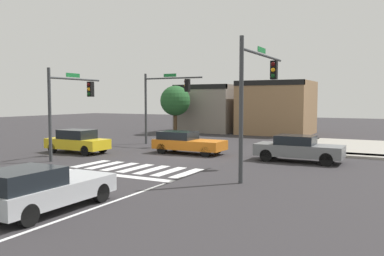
{
  "coord_description": "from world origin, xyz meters",
  "views": [
    {
      "loc": [
        12.01,
        -20.96,
        3.48
      ],
      "look_at": [
        -0.05,
        1.72,
        1.67
      ],
      "focal_mm": 37.35,
      "sensor_mm": 36.0,
      "label": 1
    }
  ],
  "objects_px": {
    "car_gray": "(298,148)",
    "roadside_tree": "(175,101)",
    "traffic_signal_southeast": "(257,84)",
    "car_yellow": "(77,141)",
    "traffic_signal_southwest": "(70,99)",
    "car_silver": "(41,188)",
    "car_orange": "(186,142)",
    "traffic_signal_northwest": "(164,95)"
  },
  "relations": [
    {
      "from": "traffic_signal_northwest",
      "to": "car_orange",
      "type": "bearing_deg",
      "value": -42.57
    },
    {
      "from": "car_yellow",
      "to": "car_orange",
      "type": "bearing_deg",
      "value": -154.28
    },
    {
      "from": "traffic_signal_southeast",
      "to": "car_silver",
      "type": "xyz_separation_m",
      "value": [
        -3.93,
        -8.96,
        -3.47
      ]
    },
    {
      "from": "traffic_signal_southwest",
      "to": "car_orange",
      "type": "xyz_separation_m",
      "value": [
        5.13,
        5.06,
        -2.82
      ]
    },
    {
      "from": "traffic_signal_southeast",
      "to": "roadside_tree",
      "type": "xyz_separation_m",
      "value": [
        -14.56,
        17.4,
        -0.83
      ]
    },
    {
      "from": "car_yellow",
      "to": "car_orange",
      "type": "distance_m",
      "value": 7.19
    },
    {
      "from": "car_yellow",
      "to": "car_silver",
      "type": "bearing_deg",
      "value": 129.68
    },
    {
      "from": "traffic_signal_northwest",
      "to": "car_gray",
      "type": "bearing_deg",
      "value": -18.11
    },
    {
      "from": "traffic_signal_southwest",
      "to": "car_silver",
      "type": "xyz_separation_m",
      "value": [
        7.67,
        -8.93,
        -2.82
      ]
    },
    {
      "from": "traffic_signal_southwest",
      "to": "roadside_tree",
      "type": "xyz_separation_m",
      "value": [
        -2.96,
        17.43,
        -0.18
      ]
    },
    {
      "from": "car_yellow",
      "to": "car_orange",
      "type": "height_order",
      "value": "car_yellow"
    },
    {
      "from": "car_yellow",
      "to": "car_gray",
      "type": "relative_size",
      "value": 0.88
    },
    {
      "from": "traffic_signal_southwest",
      "to": "car_yellow",
      "type": "relative_size",
      "value": 1.25
    },
    {
      "from": "roadside_tree",
      "to": "traffic_signal_southwest",
      "type": "bearing_deg",
      "value": -80.35
    },
    {
      "from": "traffic_signal_southeast",
      "to": "traffic_signal_southwest",
      "type": "bearing_deg",
      "value": 90.14
    },
    {
      "from": "traffic_signal_southeast",
      "to": "traffic_signal_northwest",
      "type": "xyz_separation_m",
      "value": [
        -10.36,
        8.6,
        -0.36
      ]
    },
    {
      "from": "car_orange",
      "to": "car_yellow",
      "type": "bearing_deg",
      "value": -154.28
    },
    {
      "from": "traffic_signal_southwest",
      "to": "car_gray",
      "type": "relative_size",
      "value": 1.1
    },
    {
      "from": "car_yellow",
      "to": "car_gray",
      "type": "height_order",
      "value": "car_yellow"
    },
    {
      "from": "car_gray",
      "to": "roadside_tree",
      "type": "distance_m",
      "value": 19.9
    },
    {
      "from": "car_orange",
      "to": "roadside_tree",
      "type": "height_order",
      "value": "roadside_tree"
    },
    {
      "from": "traffic_signal_southwest",
      "to": "traffic_signal_northwest",
      "type": "distance_m",
      "value": 8.72
    },
    {
      "from": "car_yellow",
      "to": "car_silver",
      "type": "distance_m",
      "value": 14.12
    },
    {
      "from": "traffic_signal_northwest",
      "to": "roadside_tree",
      "type": "bearing_deg",
      "value": 115.52
    },
    {
      "from": "traffic_signal_southeast",
      "to": "car_orange",
      "type": "xyz_separation_m",
      "value": [
        -6.47,
        5.03,
        -3.47
      ]
    },
    {
      "from": "traffic_signal_southeast",
      "to": "traffic_signal_northwest",
      "type": "relative_size",
      "value": 1.1
    },
    {
      "from": "traffic_signal_northwest",
      "to": "car_orange",
      "type": "xyz_separation_m",
      "value": [
        3.89,
        -3.57,
        -3.12
      ]
    },
    {
      "from": "traffic_signal_southeast",
      "to": "car_yellow",
      "type": "distance_m",
      "value": 13.53
    },
    {
      "from": "traffic_signal_southeast",
      "to": "car_gray",
      "type": "distance_m",
      "value": 6.1
    },
    {
      "from": "traffic_signal_northwest",
      "to": "car_yellow",
      "type": "xyz_separation_m",
      "value": [
        -2.59,
        -6.69,
        -3.08
      ]
    },
    {
      "from": "car_silver",
      "to": "car_orange",
      "type": "bearing_deg",
      "value": 10.31
    },
    {
      "from": "traffic_signal_southeast",
      "to": "roadside_tree",
      "type": "relative_size",
      "value": 1.24
    },
    {
      "from": "traffic_signal_northwest",
      "to": "roadside_tree",
      "type": "height_order",
      "value": "traffic_signal_northwest"
    },
    {
      "from": "car_silver",
      "to": "car_gray",
      "type": "bearing_deg",
      "value": -18.56
    },
    {
      "from": "car_gray",
      "to": "roadside_tree",
      "type": "xyz_separation_m",
      "value": [
        -15.31,
        12.43,
        2.62
      ]
    },
    {
      "from": "traffic_signal_northwest",
      "to": "car_gray",
      "type": "distance_m",
      "value": 12.09
    },
    {
      "from": "car_silver",
      "to": "roadside_tree",
      "type": "height_order",
      "value": "roadside_tree"
    },
    {
      "from": "traffic_signal_southwest",
      "to": "traffic_signal_southeast",
      "type": "bearing_deg",
      "value": -89.86
    },
    {
      "from": "car_yellow",
      "to": "roadside_tree",
      "type": "distance_m",
      "value": 15.79
    },
    {
      "from": "car_yellow",
      "to": "roadside_tree",
      "type": "relative_size",
      "value": 0.86
    },
    {
      "from": "roadside_tree",
      "to": "traffic_signal_southeast",
      "type": "bearing_deg",
      "value": -50.08
    },
    {
      "from": "car_silver",
      "to": "car_orange",
      "type": "relative_size",
      "value": 0.95
    }
  ]
}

